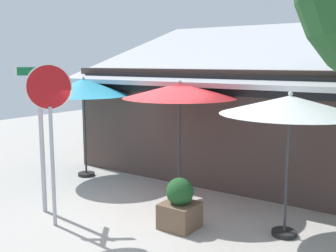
{
  "coord_description": "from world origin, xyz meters",
  "views": [
    {
      "loc": [
        5.16,
        -6.17,
        3.01
      ],
      "look_at": [
        0.06,
        1.2,
        1.6
      ],
      "focal_mm": 43.77,
      "sensor_mm": 36.0,
      "label": 1
    }
  ],
  "objects_px": {
    "street_sign_post": "(41,125)",
    "patio_umbrella_teal_left": "(84,88)",
    "stop_sign": "(50,113)",
    "patio_umbrella_crimson_center": "(180,92)",
    "patio_umbrella_ivory_right": "(290,106)",
    "sidewalk_planter": "(180,206)"
  },
  "relations": [
    {
      "from": "street_sign_post",
      "to": "patio_umbrella_teal_left",
      "type": "distance_m",
      "value": 2.71
    },
    {
      "from": "street_sign_post",
      "to": "stop_sign",
      "type": "distance_m",
      "value": 0.88
    },
    {
      "from": "patio_umbrella_teal_left",
      "to": "patio_umbrella_crimson_center",
      "type": "distance_m",
      "value": 3.03
    },
    {
      "from": "stop_sign",
      "to": "patio_umbrella_ivory_right",
      "type": "distance_m",
      "value": 4.17
    },
    {
      "from": "patio_umbrella_teal_left",
      "to": "patio_umbrella_ivory_right",
      "type": "relative_size",
      "value": 1.05
    },
    {
      "from": "patio_umbrella_ivory_right",
      "to": "sidewalk_planter",
      "type": "distance_m",
      "value": 2.62
    },
    {
      "from": "stop_sign",
      "to": "patio_umbrella_teal_left",
      "type": "height_order",
      "value": "stop_sign"
    },
    {
      "from": "street_sign_post",
      "to": "stop_sign",
      "type": "bearing_deg",
      "value": -25.7
    },
    {
      "from": "patio_umbrella_teal_left",
      "to": "stop_sign",
      "type": "bearing_deg",
      "value": -53.96
    },
    {
      "from": "patio_umbrella_ivory_right",
      "to": "patio_umbrella_teal_left",
      "type": "bearing_deg",
      "value": 172.73
    },
    {
      "from": "patio_umbrella_teal_left",
      "to": "patio_umbrella_ivory_right",
      "type": "xyz_separation_m",
      "value": [
        5.63,
        -0.72,
        -0.06
      ]
    },
    {
      "from": "patio_umbrella_crimson_center",
      "to": "sidewalk_planter",
      "type": "height_order",
      "value": "patio_umbrella_crimson_center"
    },
    {
      "from": "stop_sign",
      "to": "patio_umbrella_crimson_center",
      "type": "bearing_deg",
      "value": 67.78
    },
    {
      "from": "street_sign_post",
      "to": "patio_umbrella_teal_left",
      "type": "height_order",
      "value": "street_sign_post"
    },
    {
      "from": "patio_umbrella_teal_left",
      "to": "patio_umbrella_ivory_right",
      "type": "bearing_deg",
      "value": -7.27
    },
    {
      "from": "street_sign_post",
      "to": "sidewalk_planter",
      "type": "xyz_separation_m",
      "value": [
        2.71,
        0.86,
        -1.36
      ]
    },
    {
      "from": "street_sign_post",
      "to": "sidewalk_planter",
      "type": "bearing_deg",
      "value": 17.62
    },
    {
      "from": "stop_sign",
      "to": "patio_umbrella_teal_left",
      "type": "bearing_deg",
      "value": 126.04
    },
    {
      "from": "street_sign_post",
      "to": "sidewalk_planter",
      "type": "distance_m",
      "value": 3.16
    },
    {
      "from": "street_sign_post",
      "to": "patio_umbrella_crimson_center",
      "type": "relative_size",
      "value": 1.11
    },
    {
      "from": "patio_umbrella_crimson_center",
      "to": "sidewalk_planter",
      "type": "bearing_deg",
      "value": -56.51
    },
    {
      "from": "patio_umbrella_teal_left",
      "to": "sidewalk_planter",
      "type": "xyz_separation_m",
      "value": [
        3.95,
        -1.49,
        -1.92
      ]
    }
  ]
}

